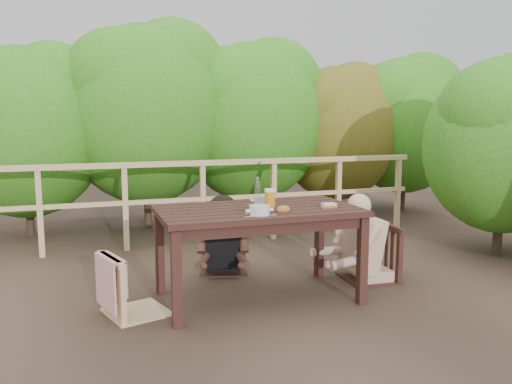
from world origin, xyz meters
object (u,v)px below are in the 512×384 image
object	(u,v)px
woman	(223,212)
chair_left	(135,256)
chair_right	(370,229)
diner_right	(373,209)
soup_far	(262,201)
bottle	(257,192)
butter_tub	(329,206)
table	(258,254)
bread_roll	(283,210)
chair_far	(224,226)
soup_near	(260,211)
beer_glass	(270,200)

from	to	relation	value
woman	chair_left	bearing A→B (deg)	59.34
chair_right	diner_right	world-z (taller)	diner_right
soup_far	bottle	xyz separation A→B (m)	(-0.07, -0.06, 0.09)
woman	butter_tub	world-z (taller)	woman
table	bread_roll	bearing A→B (deg)	-61.54
bottle	butter_tub	bearing A→B (deg)	-28.67
bottle	table	bearing A→B (deg)	-107.18
diner_right	bread_roll	world-z (taller)	diner_right
chair_left	chair_far	world-z (taller)	chair_far
chair_far	woman	size ratio (longest dim) A/B	0.77
chair_far	soup_far	bearing A→B (deg)	-60.32
diner_right	chair_far	bearing A→B (deg)	64.21
diner_right	butter_tub	world-z (taller)	diner_right
chair_left	butter_tub	xyz separation A→B (m)	(1.57, -0.15, 0.33)
chair_left	soup_far	bearing A→B (deg)	-96.81
chair_far	soup_far	world-z (taller)	chair_far
soup_far	bread_roll	distance (m)	0.42
chair_right	diner_right	size ratio (longest dim) A/B	0.72
diner_right	soup_near	xyz separation A→B (m)	(-1.28, -0.45, 0.13)
chair_left	bottle	xyz separation A→B (m)	(1.04, 0.14, 0.43)
beer_glass	soup_far	bearing A→B (deg)	86.54
soup_far	butter_tub	xyz separation A→B (m)	(0.46, -0.35, -0.02)
bread_roll	beer_glass	distance (m)	0.21
beer_glass	bottle	xyz separation A→B (m)	(-0.05, 0.16, 0.04)
table	butter_tub	xyz separation A→B (m)	(0.57, -0.17, 0.40)
beer_glass	butter_tub	xyz separation A→B (m)	(0.48, -0.13, -0.06)
table	soup_near	size ratio (longest dim) A/B	6.19
chair_left	chair_right	distance (m)	2.17
chair_right	diner_right	xyz separation A→B (m)	(0.03, 0.00, 0.19)
table	beer_glass	distance (m)	0.48
beer_glass	soup_near	bearing A→B (deg)	-125.18
chair_right	table	bearing A→B (deg)	-78.93
chair_left	bread_roll	distance (m)	1.20
soup_near	woman	bearing A→B (deg)	88.61
soup_near	butter_tub	xyz separation A→B (m)	(0.66, 0.13, -0.02)
diner_right	bottle	xyz separation A→B (m)	(-1.15, -0.03, 0.21)
chair_left	chair_right	xyz separation A→B (m)	(2.16, 0.17, 0.03)
diner_right	soup_far	distance (m)	1.09
soup_far	chair_far	bearing A→B (deg)	103.68
chair_left	beer_glass	size ratio (longest dim) A/B	5.24
chair_left	chair_right	world-z (taller)	chair_right
table	chair_left	size ratio (longest dim) A/B	1.79
diner_right	bottle	world-z (taller)	diner_right
diner_right	soup_far	xyz separation A→B (m)	(-1.08, 0.03, 0.13)
woman	beer_glass	distance (m)	0.96
chair_right	bottle	distance (m)	1.19
table	bottle	distance (m)	0.52
chair_left	woman	bearing A→B (deg)	-63.40
chair_far	diner_right	bearing A→B (deg)	-13.36
chair_far	beer_glass	world-z (taller)	beer_glass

